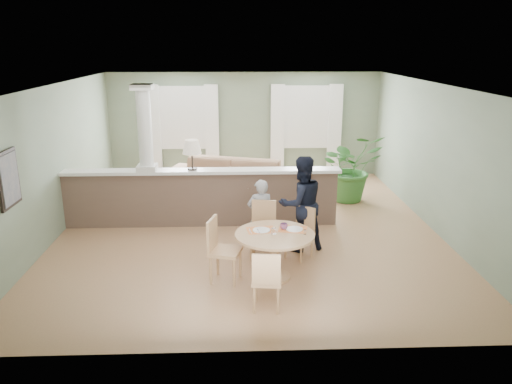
{
  "coord_description": "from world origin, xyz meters",
  "views": [
    {
      "loc": [
        -0.21,
        -8.98,
        3.41
      ],
      "look_at": [
        0.1,
        -1.0,
        1.02
      ],
      "focal_mm": 35.0,
      "sensor_mm": 36.0,
      "label": 1
    }
  ],
  "objects_px": {
    "chair_far_man": "(302,230)",
    "child_person": "(260,215)",
    "sofa": "(228,179)",
    "chair_near": "(267,278)",
    "houseplant": "(350,167)",
    "chair_far_boy": "(263,226)",
    "dining_table": "(275,242)",
    "man_person": "(301,204)",
    "chair_side": "(220,247)"
  },
  "relations": [
    {
      "from": "sofa",
      "to": "houseplant",
      "type": "relative_size",
      "value": 1.91
    },
    {
      "from": "chair_near",
      "to": "chair_side",
      "type": "distance_m",
      "value": 1.11
    },
    {
      "from": "sofa",
      "to": "chair_far_man",
      "type": "relative_size",
      "value": 3.42
    },
    {
      "from": "houseplant",
      "to": "child_person",
      "type": "bearing_deg",
      "value": -128.05
    },
    {
      "from": "chair_near",
      "to": "man_person",
      "type": "distance_m",
      "value": 2.19
    },
    {
      "from": "sofa",
      "to": "man_person",
      "type": "xyz_separation_m",
      "value": [
        1.28,
        -3.08,
        0.39
      ]
    },
    {
      "from": "chair_far_boy",
      "to": "chair_near",
      "type": "bearing_deg",
      "value": -83.5
    },
    {
      "from": "sofa",
      "to": "dining_table",
      "type": "xyz_separation_m",
      "value": [
        0.76,
        -4.15,
        0.15
      ]
    },
    {
      "from": "chair_far_man",
      "to": "child_person",
      "type": "relative_size",
      "value": 0.68
    },
    {
      "from": "chair_far_man",
      "to": "man_person",
      "type": "distance_m",
      "value": 0.46
    },
    {
      "from": "sofa",
      "to": "chair_side",
      "type": "bearing_deg",
      "value": -72.81
    },
    {
      "from": "chair_far_boy",
      "to": "chair_side",
      "type": "bearing_deg",
      "value": -119.59
    },
    {
      "from": "sofa",
      "to": "chair_near",
      "type": "bearing_deg",
      "value": -65.69
    },
    {
      "from": "chair_far_boy",
      "to": "man_person",
      "type": "distance_m",
      "value": 0.76
    },
    {
      "from": "chair_far_man",
      "to": "child_person",
      "type": "distance_m",
      "value": 0.76
    },
    {
      "from": "chair_near",
      "to": "man_person",
      "type": "relative_size",
      "value": 0.52
    },
    {
      "from": "houseplant",
      "to": "child_person",
      "type": "relative_size",
      "value": 1.23
    },
    {
      "from": "chair_side",
      "to": "houseplant",
      "type": "bearing_deg",
      "value": -20.71
    },
    {
      "from": "houseplant",
      "to": "chair_far_man",
      "type": "relative_size",
      "value": 1.79
    },
    {
      "from": "houseplant",
      "to": "chair_side",
      "type": "height_order",
      "value": "houseplant"
    },
    {
      "from": "sofa",
      "to": "dining_table",
      "type": "distance_m",
      "value": 4.22
    },
    {
      "from": "chair_far_boy",
      "to": "chair_far_man",
      "type": "height_order",
      "value": "chair_far_boy"
    },
    {
      "from": "sofa",
      "to": "child_person",
      "type": "distance_m",
      "value": 3.11
    },
    {
      "from": "houseplant",
      "to": "chair_near",
      "type": "distance_m",
      "value": 5.26
    },
    {
      "from": "chair_near",
      "to": "houseplant",
      "type": "bearing_deg",
      "value": -107.81
    },
    {
      "from": "chair_far_boy",
      "to": "chair_far_man",
      "type": "distance_m",
      "value": 0.63
    },
    {
      "from": "chair_near",
      "to": "child_person",
      "type": "xyz_separation_m",
      "value": [
        0.02,
        2.07,
        0.15
      ]
    },
    {
      "from": "houseplant",
      "to": "man_person",
      "type": "bearing_deg",
      "value": -117.74
    },
    {
      "from": "chair_far_man",
      "to": "chair_near",
      "type": "distance_m",
      "value": 1.87
    },
    {
      "from": "chair_far_boy",
      "to": "chair_near",
      "type": "xyz_separation_m",
      "value": [
        -0.05,
        -1.8,
        -0.04
      ]
    },
    {
      "from": "houseplant",
      "to": "man_person",
      "type": "relative_size",
      "value": 0.93
    },
    {
      "from": "sofa",
      "to": "chair_far_boy",
      "type": "height_order",
      "value": "chair_far_boy"
    },
    {
      "from": "chair_far_man",
      "to": "chair_side",
      "type": "xyz_separation_m",
      "value": [
        -1.31,
        -0.82,
        0.07
      ]
    },
    {
      "from": "chair_near",
      "to": "man_person",
      "type": "xyz_separation_m",
      "value": [
        0.7,
        2.04,
        0.35
      ]
    },
    {
      "from": "houseplant",
      "to": "chair_near",
      "type": "xyz_separation_m",
      "value": [
        -2.15,
        -4.79,
        -0.29
      ]
    },
    {
      "from": "chair_far_man",
      "to": "chair_near",
      "type": "xyz_separation_m",
      "value": [
        -0.68,
        -1.74,
        0.0
      ]
    },
    {
      "from": "chair_far_boy",
      "to": "chair_far_man",
      "type": "relative_size",
      "value": 1.1
    },
    {
      "from": "sofa",
      "to": "houseplant",
      "type": "distance_m",
      "value": 2.77
    },
    {
      "from": "houseplant",
      "to": "man_person",
      "type": "distance_m",
      "value": 3.11
    },
    {
      "from": "houseplant",
      "to": "chair_far_boy",
      "type": "relative_size",
      "value": 1.63
    },
    {
      "from": "houseplant",
      "to": "chair_side",
      "type": "distance_m",
      "value": 4.77
    },
    {
      "from": "houseplant",
      "to": "chair_far_man",
      "type": "bearing_deg",
      "value": -115.67
    },
    {
      "from": "chair_far_boy",
      "to": "dining_table",
      "type": "bearing_deg",
      "value": -72.98
    },
    {
      "from": "chair_side",
      "to": "child_person",
      "type": "xyz_separation_m",
      "value": [
        0.65,
        1.15,
        0.08
      ]
    },
    {
      "from": "chair_far_man",
      "to": "chair_near",
      "type": "height_order",
      "value": "chair_near"
    },
    {
      "from": "chair_side",
      "to": "chair_far_man",
      "type": "bearing_deg",
      "value": -42.98
    },
    {
      "from": "sofa",
      "to": "child_person",
      "type": "relative_size",
      "value": 2.34
    },
    {
      "from": "dining_table",
      "to": "chair_far_boy",
      "type": "distance_m",
      "value": 0.84
    },
    {
      "from": "man_person",
      "to": "chair_side",
      "type": "bearing_deg",
      "value": 21.7
    },
    {
      "from": "houseplant",
      "to": "chair_far_man",
      "type": "height_order",
      "value": "houseplant"
    }
  ]
}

